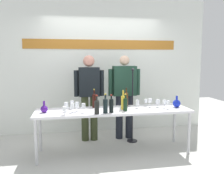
{
  "coord_description": "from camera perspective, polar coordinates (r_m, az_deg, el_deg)",
  "views": [
    {
      "loc": [
        -0.75,
        -3.9,
        1.61
      ],
      "look_at": [
        0.0,
        0.15,
        1.11
      ],
      "focal_mm": 38.43,
      "sensor_mm": 36.0,
      "label": 1
    }
  ],
  "objects": [
    {
      "name": "wine_glass_left_4",
      "position": [
        3.87,
        -9.43,
        -4.49
      ],
      "size": [
        0.06,
        0.06,
        0.15
      ],
      "color": "white",
      "rests_on": "display_table"
    },
    {
      "name": "decanter_blue_right",
      "position": [
        4.38,
        15.12,
        -3.76
      ],
      "size": [
        0.14,
        0.14,
        0.21
      ],
      "color": "#1326B5",
      "rests_on": "display_table"
    },
    {
      "name": "wine_glass_left_2",
      "position": [
        4.14,
        -9.49,
        -3.75
      ],
      "size": [
        0.06,
        0.06,
        0.15
      ],
      "color": "white",
      "rests_on": "display_table"
    },
    {
      "name": "wine_glass_left_0",
      "position": [
        3.83,
        -6.79,
        -4.48
      ],
      "size": [
        0.06,
        0.06,
        0.15
      ],
      "color": "white",
      "rests_on": "display_table"
    },
    {
      "name": "back_wall",
      "position": [
        5.31,
        -2.39,
        5.7
      ],
      "size": [
        4.71,
        0.11,
        3.0
      ],
      "color": "white",
      "rests_on": "ground"
    },
    {
      "name": "wine_glass_left_1",
      "position": [
        3.75,
        -11.27,
        -5.11
      ],
      "size": [
        0.06,
        0.06,
        0.13
      ],
      "color": "white",
      "rests_on": "display_table"
    },
    {
      "name": "wine_glass_right_0",
      "position": [
        4.19,
        13.16,
        -3.72
      ],
      "size": [
        0.06,
        0.06,
        0.15
      ],
      "color": "white",
      "rests_on": "display_table"
    },
    {
      "name": "wine_glass_right_5",
      "position": [
        4.18,
        6.04,
        -3.65
      ],
      "size": [
        0.07,
        0.07,
        0.15
      ],
      "color": "white",
      "rests_on": "display_table"
    },
    {
      "name": "wine_bottle_6",
      "position": [
        3.82,
        -0.16,
        -4.27
      ],
      "size": [
        0.07,
        0.07,
        0.29
      ],
      "color": "black",
      "rests_on": "display_table"
    },
    {
      "name": "wine_glass_right_4",
      "position": [
        4.29,
        9.03,
        -3.29
      ],
      "size": [
        0.06,
        0.06,
        0.16
      ],
      "color": "white",
      "rests_on": "display_table"
    },
    {
      "name": "wine_bottle_7",
      "position": [
        3.72,
        -3.64,
        -4.57
      ],
      "size": [
        0.08,
        0.08,
        0.3
      ],
      "color": "black",
      "rests_on": "display_table"
    },
    {
      "name": "wine_bottle_4",
      "position": [
        3.94,
        3.2,
        -3.95
      ],
      "size": [
        0.07,
        0.07,
        0.29
      ],
      "color": "black",
      "rests_on": "display_table"
    },
    {
      "name": "decanter_blue_left",
      "position": [
        3.98,
        -15.84,
        -5.0
      ],
      "size": [
        0.12,
        0.12,
        0.19
      ],
      "color": "#461787",
      "rests_on": "display_table"
    },
    {
      "name": "wine_bottle_1",
      "position": [
        4.21,
        2.66,
        -3.25
      ],
      "size": [
        0.07,
        0.07,
        0.29
      ],
      "color": "black",
      "rests_on": "display_table"
    },
    {
      "name": "presenter_left",
      "position": [
        4.65,
        -5.45,
        -1.3
      ],
      "size": [
        0.58,
        0.22,
        1.67
      ],
      "color": "#30381F",
      "rests_on": "ground"
    },
    {
      "name": "microphone_stand",
      "position": [
        4.67,
        4.86,
        -7.3
      ],
      "size": [
        0.2,
        0.2,
        1.43
      ],
      "color": "black",
      "rests_on": "ground"
    },
    {
      "name": "display_table",
      "position": [
        4.08,
        0.39,
        -6.14
      ],
      "size": [
        2.6,
        0.67,
        0.75
      ],
      "color": "white",
      "rests_on": "ground"
    },
    {
      "name": "wine_glass_right_3",
      "position": [
        4.26,
        12.38,
        -3.5
      ],
      "size": [
        0.07,
        0.07,
        0.15
      ],
      "color": "white",
      "rests_on": "display_table"
    },
    {
      "name": "wine_glass_right_1",
      "position": [
        4.38,
        8.07,
        -3.36
      ],
      "size": [
        0.06,
        0.06,
        0.13
      ],
      "color": "white",
      "rests_on": "display_table"
    },
    {
      "name": "wine_bottle_5",
      "position": [
        4.34,
        3.4,
        -2.75
      ],
      "size": [
        0.07,
        0.07,
        0.34
      ],
      "color": "#462710",
      "rests_on": "display_table"
    },
    {
      "name": "presenter_right",
      "position": [
        4.76,
        2.94,
        -0.97
      ],
      "size": [
        0.64,
        0.22,
        1.66
      ],
      "color": "black",
      "rests_on": "ground"
    },
    {
      "name": "wine_glass_right_2",
      "position": [
        4.31,
        10.84,
        -3.49
      ],
      "size": [
        0.07,
        0.07,
        0.14
      ],
      "color": "white",
      "rests_on": "display_table"
    },
    {
      "name": "wine_glass_left_5",
      "position": [
        3.95,
        -8.33,
        -4.25
      ],
      "size": [
        0.06,
        0.06,
        0.15
      ],
      "color": "white",
      "rests_on": "display_table"
    },
    {
      "name": "wine_bottle_0",
      "position": [
        4.05,
        2.65,
        -3.45
      ],
      "size": [
        0.07,
        0.07,
        0.33
      ],
      "color": "gold",
      "rests_on": "display_table"
    },
    {
      "name": "wine_bottle_2",
      "position": [
        4.22,
        -4.25,
        -3.07
      ],
      "size": [
        0.07,
        0.07,
        0.33
      ],
      "color": "black",
      "rests_on": "display_table"
    },
    {
      "name": "wine_glass_left_3",
      "position": [
        3.96,
        -10.85,
        -4.28
      ],
      "size": [
        0.07,
        0.07,
        0.15
      ],
      "color": "white",
      "rests_on": "display_table"
    },
    {
      "name": "wine_bottle_3",
      "position": [
        3.78,
        -1.59,
        -4.29
      ],
      "size": [
        0.07,
        0.07,
        0.31
      ],
      "color": "black",
      "rests_on": "display_table"
    },
    {
      "name": "ground_plane",
      "position": [
        4.29,
        0.38,
        -15.19
      ],
      "size": [
        10.0,
        10.0,
        0.0
      ],
      "primitive_type": "plane",
      "color": "#BBBBB4"
    }
  ]
}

